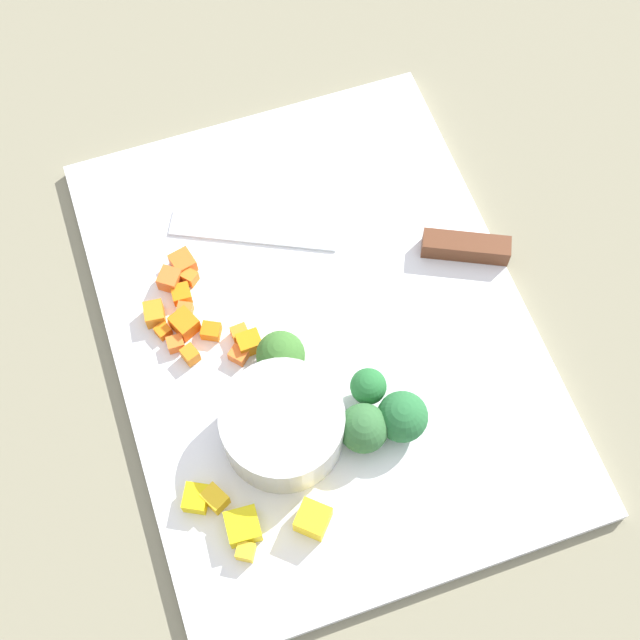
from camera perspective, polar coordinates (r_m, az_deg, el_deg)
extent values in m
plane|color=gray|center=(0.75, 0.00, -0.72)|extent=(4.00, 4.00, 0.00)
cube|color=white|center=(0.74, 0.00, -0.53)|extent=(0.45, 0.34, 0.01)
cylinder|color=beige|center=(0.68, -2.39, -6.75)|extent=(0.09, 0.09, 0.04)
cube|color=silver|center=(0.78, -4.24, 5.73)|extent=(0.09, 0.14, 0.00)
cube|color=#592F1A|center=(0.77, 9.28, 4.62)|extent=(0.05, 0.07, 0.02)
cube|color=orange|center=(0.74, -8.63, -0.24)|extent=(0.03, 0.02, 0.02)
cube|color=orange|center=(0.72, -8.27, -2.21)|extent=(0.02, 0.02, 0.01)
cube|color=orange|center=(0.73, -9.19, -1.50)|extent=(0.01, 0.01, 0.01)
cube|color=orange|center=(0.73, -6.96, -0.71)|extent=(0.02, 0.02, 0.01)
cube|color=orange|center=(0.75, -8.83, 1.66)|extent=(0.02, 0.02, 0.01)
cube|color=orange|center=(0.72, -4.46, -1.67)|extent=(0.02, 0.02, 0.02)
cube|color=orange|center=(0.74, -10.51, 0.39)|extent=(0.02, 0.02, 0.02)
cube|color=orange|center=(0.76, -9.55, 2.57)|extent=(0.02, 0.02, 0.02)
cube|color=orange|center=(0.76, -8.74, 3.62)|extent=(0.02, 0.02, 0.01)
cube|color=orange|center=(0.74, -8.62, 0.57)|extent=(0.02, 0.02, 0.01)
cube|color=orange|center=(0.72, -5.21, -2.24)|extent=(0.02, 0.02, 0.01)
cube|color=orange|center=(0.73, -5.15, -0.82)|extent=(0.01, 0.01, 0.01)
cube|color=orange|center=(0.74, -9.97, -0.70)|extent=(0.01, 0.01, 0.01)
cube|color=orange|center=(0.76, -8.30, 2.72)|extent=(0.02, 0.02, 0.01)
cube|color=yellow|center=(0.69, -7.91, -11.19)|extent=(0.03, 0.02, 0.02)
cube|color=yellow|center=(0.67, -0.45, -12.59)|extent=(0.03, 0.03, 0.02)
cube|color=yellow|center=(0.67, -4.76, -14.50)|extent=(0.02, 0.02, 0.01)
cube|color=yellow|center=(0.68, -6.70, -11.24)|extent=(0.02, 0.02, 0.02)
cube|color=yellow|center=(0.68, -4.93, -12.97)|extent=(0.03, 0.03, 0.02)
cylinder|color=#90BA58|center=(0.69, 2.47, -7.43)|extent=(0.01, 0.01, 0.01)
sphere|color=#316434|center=(0.68, 2.52, -7.00)|extent=(0.04, 0.04, 0.04)
cylinder|color=#81AE5A|center=(0.71, 3.04, -4.67)|extent=(0.01, 0.01, 0.01)
sphere|color=#246830|center=(0.69, 3.10, -4.24)|extent=(0.03, 0.03, 0.03)
cylinder|color=#97C257|center=(0.72, -2.48, -2.74)|extent=(0.01, 0.01, 0.01)
sphere|color=#396C2A|center=(0.70, -2.53, -2.25)|extent=(0.04, 0.04, 0.04)
cylinder|color=#84B561|center=(0.70, 5.16, -6.59)|extent=(0.01, 0.01, 0.01)
sphere|color=#266634|center=(0.69, 5.27, -6.16)|extent=(0.04, 0.04, 0.04)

